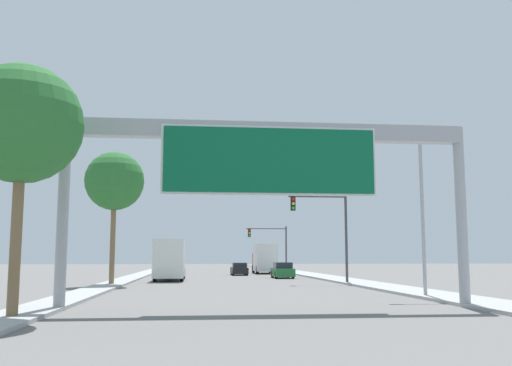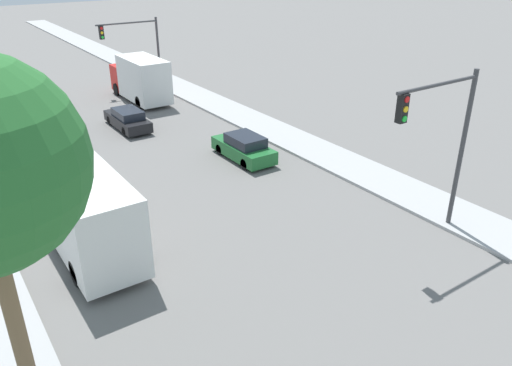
% 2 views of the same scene
% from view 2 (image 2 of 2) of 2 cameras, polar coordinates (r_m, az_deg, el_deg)
% --- Properties ---
extents(sidewalk_right, '(3.00, 120.00, 0.15)m').
position_cam_2_polar(sidewalk_right, '(39.69, -4.56, 8.94)').
color(sidewalk_right, '#A6A6A6').
rests_on(sidewalk_right, ground).
extents(car_mid_center, '(1.72, 4.59, 1.37)m').
position_cam_2_polar(car_mid_center, '(35.21, -14.45, 7.06)').
color(car_mid_center, black).
rests_on(car_mid_center, ground).
extents(car_far_left, '(1.79, 4.37, 1.50)m').
position_cam_2_polar(car_far_left, '(28.95, -1.39, 4.05)').
color(car_far_left, '#1E662D').
rests_on(car_far_left, ground).
extents(truck_box_primary, '(2.42, 7.22, 3.52)m').
position_cam_2_polar(truck_box_primary, '(41.39, -13.05, 11.50)').
color(truck_box_primary, red).
rests_on(truck_box_primary, ground).
extents(truck_box_secondary, '(2.49, 8.86, 3.46)m').
position_cam_2_polar(truck_box_secondary, '(21.16, -19.32, -2.74)').
color(truck_box_secondary, white).
rests_on(truck_box_secondary, ground).
extents(traffic_light_near_intersection, '(4.59, 0.32, 6.96)m').
position_cam_2_polar(traffic_light_near_intersection, '(20.99, 20.82, 5.50)').
color(traffic_light_near_intersection, '#3D3D3F').
rests_on(traffic_light_near_intersection, ground).
extents(traffic_light_mid_block, '(5.29, 0.32, 5.92)m').
position_cam_2_polar(traffic_light_mid_block, '(44.70, -13.31, 15.48)').
color(traffic_light_mid_block, '#3D3D3F').
rests_on(traffic_light_mid_block, ground).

